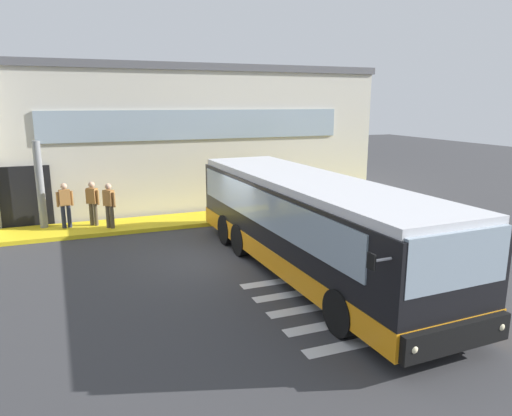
# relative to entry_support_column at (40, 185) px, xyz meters

# --- Properties ---
(ground_plane) EXTENTS (80.00, 90.00, 0.02)m
(ground_plane) POSITION_rel_entry_support_column_xyz_m (5.24, -5.40, -1.76)
(ground_plane) COLOR #353538
(ground_plane) RESTS_ON ground
(bay_paint_stripes) EXTENTS (4.40, 3.96, 0.01)m
(bay_paint_stripes) POSITION_rel_entry_support_column_xyz_m (7.24, -9.60, -1.75)
(bay_paint_stripes) COLOR silver
(bay_paint_stripes) RESTS_ON ground
(terminal_building) EXTENTS (20.40, 13.80, 6.27)m
(terminal_building) POSITION_rel_entry_support_column_xyz_m (4.57, 6.17, 1.37)
(terminal_building) COLOR beige
(terminal_building) RESTS_ON ground
(boarding_curb) EXTENTS (22.60, 2.00, 0.15)m
(boarding_curb) POSITION_rel_entry_support_column_xyz_m (5.24, -0.60, -1.68)
(boarding_curb) COLOR yellow
(boarding_curb) RESTS_ON ground
(entry_support_column) EXTENTS (0.28, 0.28, 3.21)m
(entry_support_column) POSITION_rel_entry_support_column_xyz_m (0.00, 0.00, 0.00)
(entry_support_column) COLOR slate
(entry_support_column) RESTS_ON boarding_curb
(bus_main_foreground) EXTENTS (3.02, 10.95, 2.70)m
(bus_main_foreground) POSITION_rel_entry_support_column_xyz_m (7.15, -7.42, -0.42)
(bus_main_foreground) COLOR black
(bus_main_foreground) RESTS_ON ground
(passenger_near_column) EXTENTS (0.58, 0.28, 1.68)m
(passenger_near_column) POSITION_rel_entry_support_column_xyz_m (0.80, -0.36, -0.68)
(passenger_near_column) COLOR #1E2338
(passenger_near_column) RESTS_ON boarding_curb
(passenger_by_doorway) EXTENTS (0.47, 0.42, 1.68)m
(passenger_by_doorway) POSITION_rel_entry_support_column_xyz_m (1.76, -0.36, -0.68)
(passenger_by_doorway) COLOR #4C4233
(passenger_by_doorway) RESTS_ON boarding_curb
(passenger_at_curb_edge) EXTENTS (0.42, 0.46, 1.68)m
(passenger_at_curb_edge) POSITION_rel_entry_support_column_xyz_m (2.31, -1.01, -0.68)
(passenger_at_curb_edge) COLOR #4C4233
(passenger_at_curb_edge) RESTS_ON boarding_curb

